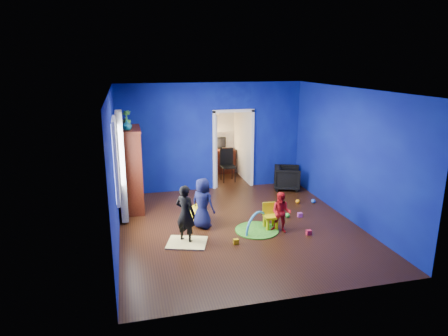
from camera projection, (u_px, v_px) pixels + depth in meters
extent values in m
cube|color=black|center=(239.00, 227.00, 8.56)|extent=(5.00, 5.50, 0.01)
cube|color=white|center=(241.00, 90.00, 7.80)|extent=(5.00, 5.50, 0.01)
cube|color=navy|center=(212.00, 137.00, 10.76)|extent=(5.00, 0.02, 2.90)
cube|color=navy|center=(294.00, 208.00, 5.60)|extent=(5.00, 0.02, 2.90)
cube|color=navy|center=(114.00, 169.00, 7.60)|extent=(0.02, 5.50, 2.90)
cube|color=navy|center=(349.00, 155.00, 8.76)|extent=(0.02, 5.50, 2.90)
imported|color=black|center=(287.00, 178.00, 11.00)|extent=(0.89, 0.88, 0.64)
imported|color=black|center=(185.00, 214.00, 7.72)|extent=(0.50, 0.49, 1.16)
imported|color=#0F1039|center=(203.00, 203.00, 8.40)|extent=(0.62, 0.62, 1.09)
imported|color=red|center=(281.00, 212.00, 8.21)|extent=(0.52, 0.50, 0.86)
imported|color=#0D566F|center=(127.00, 125.00, 8.79)|extent=(0.27, 0.27, 0.22)
imported|color=green|center=(126.00, 119.00, 9.26)|extent=(0.26, 0.26, 0.37)
cube|color=#3E1A0A|center=(130.00, 169.00, 9.36)|extent=(0.58, 1.14, 1.96)
cube|color=silver|center=(131.00, 168.00, 9.36)|extent=(0.46, 0.70, 0.54)
cube|color=#F2E07A|center=(187.00, 243.00, 7.78)|extent=(0.90, 0.81, 0.03)
sphere|color=yellow|center=(198.00, 214.00, 8.71)|extent=(0.44, 0.44, 0.44)
cube|color=yellow|center=(271.00, 218.00, 8.40)|extent=(0.30, 0.30, 0.50)
cylinder|color=#50AB26|center=(257.00, 230.00, 8.36)|extent=(0.91, 0.91, 0.02)
torus|color=#3F8CD8|center=(257.00, 230.00, 8.36)|extent=(0.67, 0.55, 0.81)
cube|color=white|center=(115.00, 160.00, 7.91)|extent=(0.03, 0.95, 1.55)
cube|color=slate|center=(122.00, 167.00, 8.53)|extent=(0.14, 0.42, 2.40)
cube|color=white|center=(233.00, 150.00, 11.00)|extent=(1.16, 0.10, 2.10)
cube|color=#3D140A|center=(220.00, 161.00, 12.59)|extent=(0.88, 0.44, 0.75)
cube|color=black|center=(220.00, 142.00, 12.55)|extent=(0.40, 0.05, 0.32)
sphere|color=#FFD88C|center=(211.00, 144.00, 12.44)|extent=(0.14, 0.14, 0.14)
cube|color=black|center=(228.00, 166.00, 11.67)|extent=(0.40, 0.40, 0.92)
cube|color=white|center=(220.00, 108.00, 12.26)|extent=(0.88, 0.24, 0.04)
cube|color=red|center=(309.00, 232.00, 8.16)|extent=(0.10, 0.08, 0.10)
sphere|color=blue|center=(313.00, 201.00, 9.97)|extent=(0.11, 0.11, 0.11)
cube|color=#DEAC0B|center=(236.00, 242.00, 7.75)|extent=(0.10, 0.08, 0.10)
sphere|color=green|center=(288.00, 215.00, 9.05)|extent=(0.11, 0.11, 0.11)
cube|color=#C048A7|center=(300.00, 215.00, 9.08)|extent=(0.10, 0.08, 0.10)
sphere|color=orange|center=(298.00, 201.00, 9.95)|extent=(0.11, 0.11, 0.11)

